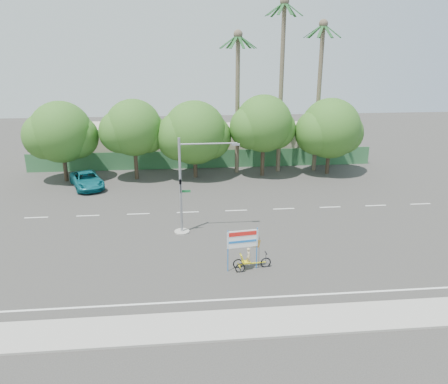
{
  "coord_description": "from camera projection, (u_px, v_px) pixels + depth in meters",
  "views": [
    {
      "loc": [
        -2.31,
        -25.45,
        12.96
      ],
      "look_at": [
        0.44,
        2.52,
        3.5
      ],
      "focal_mm": 35.0,
      "sensor_mm": 36.0,
      "label": 1
    }
  ],
  "objects": [
    {
      "name": "sidewalk_near",
      "position": [
        235.0,
        324.0,
        21.26
      ],
      "size": [
        50.0,
        2.4,
        0.12
      ],
      "primitive_type": "cube",
      "color": "gray",
      "rests_on": "ground"
    },
    {
      "name": "building_right",
      "position": [
        267.0,
        142.0,
        53.04
      ],
      "size": [
        14.0,
        8.0,
        3.6
      ],
      "primitive_type": "cube",
      "color": "#B9AD93",
      "rests_on": "ground"
    },
    {
      "name": "fence",
      "position": [
        203.0,
        159.0,
        48.31
      ],
      "size": [
        38.0,
        0.08,
        2.0
      ],
      "primitive_type": "cube",
      "color": "#336B3D",
      "rests_on": "ground"
    },
    {
      "name": "tree_right",
      "position": [
        263.0,
        126.0,
        44.21
      ],
      "size": [
        6.9,
        5.8,
        8.36
      ],
      "color": "#473828",
      "rests_on": "ground"
    },
    {
      "name": "tree_far_right",
      "position": [
        330.0,
        130.0,
        45.05
      ],
      "size": [
        7.38,
        6.2,
        7.94
      ],
      "color": "#473828",
      "rests_on": "ground"
    },
    {
      "name": "tree_left",
      "position": [
        133.0,
        130.0,
        43.06
      ],
      "size": [
        6.66,
        5.6,
        8.07
      ],
      "color": "#473828",
      "rests_on": "ground"
    },
    {
      "name": "palm_mid",
      "position": [
        320.0,
        82.0,
        44.86
      ],
      "size": [
        3.73,
        3.79,
        15.45
      ],
      "color": "#70604C",
      "rests_on": "ground"
    },
    {
      "name": "tree_far_left",
      "position": [
        61.0,
        134.0,
        42.51
      ],
      "size": [
        7.14,
        6.0,
        7.96
      ],
      "color": "#473828",
      "rests_on": "ground"
    },
    {
      "name": "tree_center",
      "position": [
        194.0,
        135.0,
        43.81
      ],
      "size": [
        7.62,
        6.4,
        7.85
      ],
      "color": "#473828",
      "rests_on": "ground"
    },
    {
      "name": "pickup_truck",
      "position": [
        87.0,
        180.0,
        41.68
      ],
      "size": [
        4.36,
        5.96,
        1.51
      ],
      "primitive_type": "imported",
      "rotation": [
        0.0,
        0.0,
        0.39
      ],
      "color": "#106672",
      "rests_on": "ground"
    },
    {
      "name": "trike_billboard",
      "position": [
        247.0,
        253.0,
        26.27
      ],
      "size": [
        2.76,
        0.78,
        2.73
      ],
      "rotation": [
        0.0,
        0.0,
        0.12
      ],
      "color": "black",
      "rests_on": "ground"
    },
    {
      "name": "traffic_signal",
      "position": [
        185.0,
        194.0,
        30.97
      ],
      "size": [
        4.72,
        1.1,
        7.0
      ],
      "color": "gray",
      "rests_on": "ground"
    },
    {
      "name": "palm_tall",
      "position": [
        282.0,
        71.0,
        44.15
      ],
      "size": [
        3.73,
        3.79,
        17.45
      ],
      "color": "#70604C",
      "rests_on": "ground"
    },
    {
      "name": "building_left",
      "position": [
        116.0,
        144.0,
        51.31
      ],
      "size": [
        12.0,
        8.0,
        4.0
      ],
      "primitive_type": "cube",
      "color": "#B9AD93",
      "rests_on": "ground"
    },
    {
      "name": "palm_short",
      "position": [
        238.0,
        88.0,
        44.24
      ],
      "size": [
        3.73,
        3.79,
        14.45
      ],
      "color": "#70604C",
      "rests_on": "ground"
    },
    {
      "name": "ground",
      "position": [
        221.0,
        255.0,
        28.35
      ],
      "size": [
        120.0,
        120.0,
        0.0
      ],
      "primitive_type": "plane",
      "color": "#33302D",
      "rests_on": "ground"
    }
  ]
}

